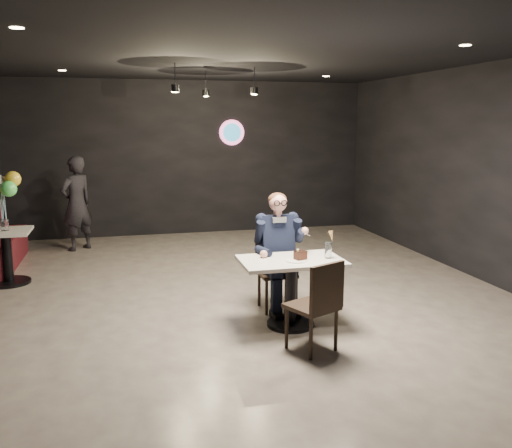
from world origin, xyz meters
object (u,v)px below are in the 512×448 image
object	(u,v)px
seated_man	(277,250)
balloon_vase	(5,225)
sundae_glass	(328,250)
chair_far	(277,272)
passerby	(77,204)
side_table	(7,255)
main_table	(291,293)
chair_near	(312,305)

from	to	relation	value
seated_man	balloon_vase	world-z (taller)	seated_man
seated_man	sundae_glass	distance (m)	0.73
chair_far	balloon_vase	size ratio (longest dim) A/B	5.82
seated_man	passerby	world-z (taller)	passerby
chair_far	side_table	distance (m)	3.81
main_table	sundae_glass	distance (m)	0.61
sundae_glass	balloon_vase	bearing A→B (deg)	146.00
main_table	sundae_glass	size ratio (longest dim) A/B	6.40
sundae_glass	balloon_vase	xyz separation A→B (m)	(-3.70, 2.50, -0.01)
main_table	balloon_vase	size ratio (longest dim) A/B	6.96
main_table	chair_far	xyz separation A→B (m)	(0.00, 0.55, 0.09)
chair_far	chair_near	distance (m)	1.21
main_table	chair_near	xyz separation A→B (m)	(0.00, -0.66, 0.09)
chair_near	balloon_vase	bearing A→B (deg)	112.25
passerby	sundae_glass	bearing A→B (deg)	83.74
sundae_glass	side_table	distance (m)	4.49
seated_man	chair_far	bearing A→B (deg)	-90.00
sundae_glass	side_table	bearing A→B (deg)	146.00
main_table	side_table	world-z (taller)	side_table
chair_near	balloon_vase	world-z (taller)	chair_near
side_table	balloon_vase	size ratio (longest dim) A/B	5.13
seated_man	balloon_vase	distance (m)	3.81
side_table	chair_far	bearing A→B (deg)	-30.01
main_table	sundae_glass	xyz separation A→B (m)	(0.40, -0.04, 0.46)
chair_near	sundae_glass	size ratio (longest dim) A/B	5.35
side_table	passerby	xyz separation A→B (m)	(0.80, 1.90, 0.41)
sundae_glass	balloon_vase	distance (m)	4.47
main_table	chair_near	world-z (taller)	chair_near
main_table	sundae_glass	bearing A→B (deg)	-5.94
chair_far	balloon_vase	xyz separation A→B (m)	(-3.30, 1.91, 0.37)
seated_man	passerby	bearing A→B (deg)	123.28
chair_near	side_table	distance (m)	4.54
chair_far	chair_near	world-z (taller)	same
side_table	balloon_vase	bearing A→B (deg)	0.00
chair_near	passerby	xyz separation A→B (m)	(-2.50, 5.01, 0.36)
chair_far	side_table	bearing A→B (deg)	149.99
chair_far	seated_man	size ratio (longest dim) A/B	0.64
main_table	chair_near	size ratio (longest dim) A/B	1.20
seated_man	sundae_glass	bearing A→B (deg)	-55.67
chair_near	passerby	distance (m)	5.61
chair_far	seated_man	world-z (taller)	seated_man
chair_near	side_table	size ratio (longest dim) A/B	1.14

